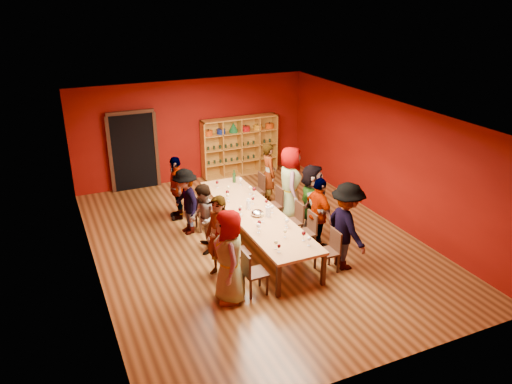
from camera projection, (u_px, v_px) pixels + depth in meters
room_shell at (255, 181)px, 10.90m from camera, size 7.10×9.10×3.04m
tasting_table at (255, 214)px, 11.21m from camera, size 1.10×4.50×0.75m
doorway at (133, 151)px, 14.11m from camera, size 1.40×0.17×2.30m
shelving_unit at (239, 143)px, 15.27m from camera, size 2.40×0.40×1.80m
chair_person_left_0 at (251, 271)px, 9.38m from camera, size 0.42×0.42×0.89m
person_left_0 at (229, 256)px, 9.05m from camera, size 0.63×0.96×1.82m
chair_person_left_1 at (235, 251)px, 10.09m from camera, size 0.42×0.42×0.89m
person_left_1 at (218, 238)px, 9.82m from camera, size 0.67×0.76×1.74m
chair_person_left_2 at (216, 228)px, 11.02m from camera, size 0.42×0.42×0.89m
person_left_2 at (203, 219)px, 10.80m from camera, size 0.60×0.84×1.56m
chair_person_left_3 at (201, 211)px, 11.87m from camera, size 0.42×0.42×0.89m
person_left_3 at (186, 202)px, 11.62m from camera, size 0.54×1.07×1.60m
chair_person_left_4 at (190, 197)px, 12.63m from camera, size 0.42×0.42×0.89m
person_left_4 at (177, 188)px, 12.38m from camera, size 0.55×1.00×1.63m
chair_person_right_0 at (331, 249)px, 10.17m from camera, size 0.42×0.42×0.89m
person_right_0 at (346, 226)px, 10.13m from camera, size 0.52×1.22×1.87m
chair_person_right_1 at (308, 230)px, 10.96m from camera, size 0.42×0.42×0.89m
person_right_1 at (319, 214)px, 10.93m from camera, size 0.51×1.00×1.66m
chair_person_right_2 at (295, 219)px, 11.45m from camera, size 0.42×0.42×0.89m
person_right_2 at (311, 201)px, 11.46m from camera, size 1.12×1.68×1.76m
chair_person_right_3 at (275, 203)px, 12.32m from camera, size 0.42×0.42×0.89m
person_right_3 at (290, 184)px, 12.30m from camera, size 0.80×1.04×1.88m
chair_person_right_4 at (258, 188)px, 13.20m from camera, size 0.42×0.42×0.89m
person_right_4 at (269, 174)px, 13.19m from camera, size 0.54×0.68×1.69m
wine_glass_0 at (259, 223)px, 10.36m from camera, size 0.08×0.08×0.20m
wine_glass_1 at (276, 243)px, 9.59m from camera, size 0.08×0.08×0.19m
wine_glass_2 at (279, 246)px, 9.46m from camera, size 0.07×0.07×0.18m
wine_glass_3 at (287, 221)px, 10.42m from camera, size 0.08×0.08×0.21m
wine_glass_4 at (262, 215)px, 10.68m from camera, size 0.09×0.09×0.22m
wine_glass_5 at (253, 199)px, 11.56m from camera, size 0.07×0.07×0.18m
wine_glass_6 at (254, 190)px, 12.01m from camera, size 0.09×0.09×0.22m
wine_glass_7 at (285, 232)px, 10.03m from camera, size 0.07×0.07×0.18m
wine_glass_8 at (240, 210)px, 11.00m from camera, size 0.07×0.07×0.18m
wine_glass_9 at (241, 208)px, 11.04m from camera, size 0.09×0.09×0.21m
wine_glass_10 at (259, 226)px, 10.20m from camera, size 0.09×0.09×0.22m
wine_glass_11 at (228, 188)px, 12.21m from camera, size 0.07×0.07×0.18m
wine_glass_12 at (272, 207)px, 11.11m from camera, size 0.08×0.08×0.19m
wine_glass_13 at (250, 188)px, 12.09m from camera, size 0.09×0.09×0.22m
wine_glass_14 at (228, 195)px, 11.71m from camera, size 0.08×0.08×0.21m
wine_glass_15 at (217, 183)px, 12.49m from camera, size 0.08×0.08×0.19m
wine_glass_16 at (286, 220)px, 10.51m from camera, size 0.08×0.08×0.20m
wine_glass_17 at (304, 234)px, 9.89m from camera, size 0.08×0.08×0.21m
wine_glass_18 at (241, 180)px, 12.66m from camera, size 0.08×0.08×0.20m
wine_glass_19 at (309, 239)px, 9.70m from camera, size 0.08×0.08×0.20m
wine_glass_20 at (266, 202)px, 11.40m from camera, size 0.08×0.08×0.19m
wine_glass_21 at (227, 192)px, 11.88m from camera, size 0.08×0.08×0.20m
spittoon_bowl at (257, 213)px, 11.00m from camera, size 0.28×0.28×0.15m
carafe_a at (248, 204)px, 11.32m from camera, size 0.12×0.12×0.25m
carafe_b at (268, 211)px, 10.92m from camera, size 0.13×0.13×0.29m
wine_bottle at (234, 178)px, 12.84m from camera, size 0.11×0.11×0.34m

